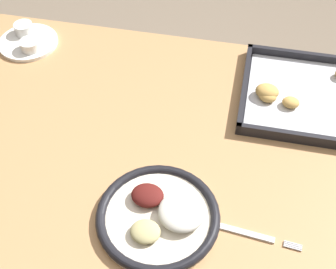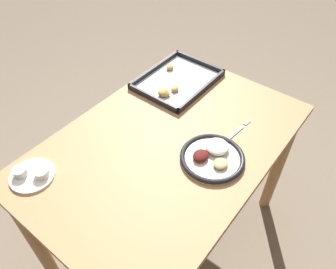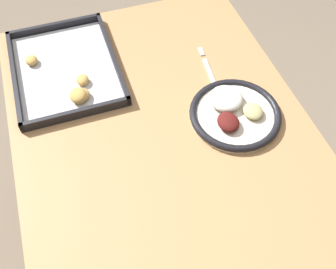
% 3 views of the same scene
% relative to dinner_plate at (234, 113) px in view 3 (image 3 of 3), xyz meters
% --- Properties ---
extents(ground_plane, '(8.00, 8.00, 0.00)m').
position_rel_dinner_plate_xyz_m(ground_plane, '(-0.03, 0.20, -0.78)').
color(ground_plane, '#7A6B59').
extents(dining_table, '(1.16, 0.78, 0.77)m').
position_rel_dinner_plate_xyz_m(dining_table, '(-0.03, 0.20, -0.14)').
color(dining_table, '#AD7F51').
rests_on(dining_table, ground_plane).
extents(dinner_plate, '(0.25, 0.25, 0.04)m').
position_rel_dinner_plate_xyz_m(dinner_plate, '(0.00, 0.00, 0.00)').
color(dinner_plate, beige).
rests_on(dinner_plate, dining_table).
extents(fork, '(0.20, 0.03, 0.00)m').
position_rel_dinner_plate_xyz_m(fork, '(0.17, 0.00, -0.01)').
color(fork, silver).
rests_on(fork, dining_table).
extents(baking_tray, '(0.39, 0.30, 0.04)m').
position_rel_dinner_plate_xyz_m(baking_tray, '(0.31, 0.40, -0.00)').
color(baking_tray, black).
rests_on(baking_tray, dining_table).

